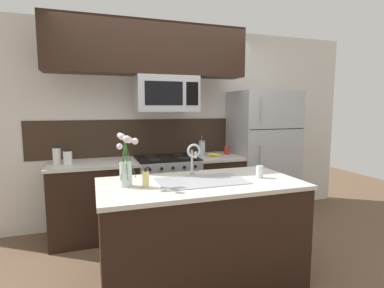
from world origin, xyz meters
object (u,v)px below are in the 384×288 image
at_px(french_press, 202,148).
at_px(drinking_glass, 260,172).
at_px(banana_bunch, 215,155).
at_px(dish_soap_bottle, 146,179).
at_px(microwave, 166,94).
at_px(coffee_tin, 227,150).
at_px(storage_jar_tall, 57,155).
at_px(stove_range, 167,193).
at_px(refrigerator, 261,155).
at_px(sink_faucet, 193,155).
at_px(storage_jar_medium, 68,157).
at_px(flower_vase, 126,167).

xyz_separation_m(french_press, drinking_glass, (0.06, -1.35, -0.04)).
height_order(banana_bunch, dish_soap_bottle, dish_soap_bottle).
bearing_deg(microwave, drinking_glass, -66.45).
relative_size(microwave, coffee_tin, 6.77).
bearing_deg(banana_bunch, storage_jar_tall, 177.44).
height_order(microwave, dish_soap_bottle, microwave).
relative_size(dish_soap_bottle, drinking_glass, 1.49).
bearing_deg(banana_bunch, french_press, 138.49).
relative_size(stove_range, refrigerator, 0.53).
relative_size(french_press, sink_faucet, 0.87).
xyz_separation_m(refrigerator, french_press, (-0.89, 0.04, 0.13)).
bearing_deg(stove_range, microwave, -89.84).
bearing_deg(dish_soap_bottle, coffee_tin, 44.85).
bearing_deg(storage_jar_medium, flower_vase, -66.38).
xyz_separation_m(french_press, dish_soap_bottle, (-0.98, -1.35, -0.03)).
bearing_deg(storage_jar_medium, french_press, 3.07).
xyz_separation_m(coffee_tin, drinking_glass, (-0.30, -1.34, 0.00)).
xyz_separation_m(storage_jar_medium, dish_soap_bottle, (0.66, -1.26, -0.01)).
bearing_deg(microwave, refrigerator, 1.70).
height_order(french_press, flower_vase, flower_vase).
distance_m(storage_jar_tall, dish_soap_bottle, 1.53).
bearing_deg(storage_jar_tall, stove_range, -1.13).
distance_m(stove_range, dish_soap_bottle, 1.47).
height_order(french_press, sink_faucet, sink_faucet).
distance_m(microwave, refrigerator, 1.61).
bearing_deg(microwave, dish_soap_bottle, -110.99).
bearing_deg(flower_vase, coffee_tin, 40.33).
distance_m(microwave, storage_jar_tall, 1.45).
height_order(coffee_tin, flower_vase, flower_vase).
relative_size(banana_bunch, drinking_glass, 1.72).
relative_size(banana_bunch, coffee_tin, 1.73).
xyz_separation_m(stove_range, drinking_glass, (0.55, -1.29, 0.50)).
bearing_deg(french_press, coffee_tin, -1.59).
bearing_deg(refrigerator, sink_faucet, -142.60).
distance_m(storage_jar_tall, storage_jar_medium, 0.13).
bearing_deg(sink_faucet, microwave, 90.33).
relative_size(storage_jar_tall, flower_vase, 0.47).
bearing_deg(drinking_glass, french_press, 92.44).
bearing_deg(stove_range, storage_jar_tall, 178.87).
height_order(dish_soap_bottle, flower_vase, flower_vase).
relative_size(sink_faucet, drinking_glass, 2.76).
distance_m(storage_jar_medium, french_press, 1.65).
bearing_deg(drinking_glass, flower_vase, 176.20).
relative_size(coffee_tin, sink_faucet, 0.36).
height_order(sink_faucet, drinking_glass, sink_faucet).
xyz_separation_m(stove_range, banana_bunch, (0.63, -0.06, 0.47)).
xyz_separation_m(storage_jar_tall, banana_bunch, (1.90, -0.08, -0.08)).
distance_m(dish_soap_bottle, drinking_glass, 1.04).
xyz_separation_m(storage_jar_medium, sink_faucet, (1.15, -1.00, 0.12)).
xyz_separation_m(stove_range, storage_jar_medium, (-1.15, -0.03, 0.53)).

